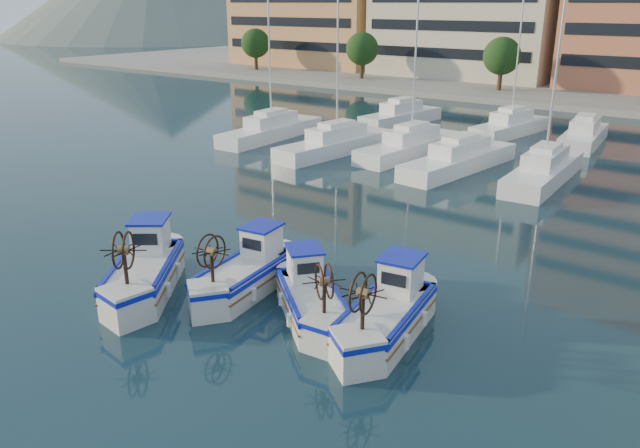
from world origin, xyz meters
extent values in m
plane|color=#1B3547|center=(0.00, 0.00, 0.00)|extent=(300.00, 300.00, 0.00)
cylinder|color=#3F2B19|center=(-50.00, 53.50, 1.50)|extent=(0.50, 0.50, 3.00)
sphere|color=#1F4318|center=(-50.00, 53.50, 4.20)|extent=(4.00, 4.00, 4.00)
cylinder|color=#3F2B19|center=(-32.00, 53.50, 1.50)|extent=(0.50, 0.50, 3.00)
sphere|color=#1F4318|center=(-32.00, 53.50, 4.20)|extent=(4.00, 4.00, 4.00)
cylinder|color=#3F2B19|center=(-14.00, 53.50, 1.50)|extent=(0.50, 0.50, 3.00)
sphere|color=#1F4318|center=(-14.00, 53.50, 4.20)|extent=(4.00, 4.00, 4.00)
cone|color=slate|center=(-140.00, 110.00, 0.00)|extent=(180.00, 180.00, 60.00)
cube|color=white|center=(-18.47, 21.41, 0.50)|extent=(2.87, 10.29, 1.00)
cylinder|color=silver|center=(-18.47, 21.41, 6.00)|extent=(0.12, 0.12, 11.00)
cube|color=white|center=(-11.81, 20.54, 0.50)|extent=(3.17, 10.23, 1.00)
cylinder|color=silver|center=(-11.81, 20.54, 6.00)|extent=(0.12, 0.12, 11.00)
cube|color=white|center=(-7.49, 23.00, 0.50)|extent=(2.92, 9.99, 1.00)
cylinder|color=silver|center=(-7.49, 23.00, 6.00)|extent=(0.12, 0.12, 11.00)
cube|color=white|center=(-3.24, 21.41, 0.50)|extent=(3.23, 10.20, 1.00)
cube|color=white|center=(1.74, 21.81, 0.50)|extent=(2.78, 9.41, 1.00)
cylinder|color=silver|center=(1.74, 21.81, 6.00)|extent=(0.12, 0.12, 11.00)
cube|color=white|center=(-13.89, 32.54, 0.50)|extent=(3.27, 8.75, 1.00)
cube|color=white|center=(-4.85, 33.63, 0.50)|extent=(3.39, 8.60, 1.00)
cylinder|color=silver|center=(-4.85, 33.63, 6.00)|extent=(0.12, 0.12, 11.00)
cube|color=white|center=(0.61, 33.49, 0.50)|extent=(3.10, 8.24, 1.00)
cube|color=silver|center=(-4.48, -0.91, 0.55)|extent=(4.16, 4.60, 1.09)
cube|color=#0D1AA9|center=(-4.48, -0.91, 0.96)|extent=(4.29, 4.74, 0.17)
cube|color=#165FB1|center=(-4.48, -0.91, 0.90)|extent=(3.57, 4.00, 0.06)
cube|color=white|center=(-5.25, 0.08, 1.67)|extent=(1.73, 1.77, 1.14)
cube|color=#0D1AA9|center=(-5.25, 0.08, 2.29)|extent=(1.95, 1.99, 0.08)
cylinder|color=#331E14|center=(-3.33, -2.38, 1.70)|extent=(0.12, 0.12, 1.21)
cylinder|color=brown|center=(-3.33, -2.38, 2.34)|extent=(0.44, 0.43, 0.29)
torus|color=#331E14|center=(-3.45, -2.48, 2.34)|extent=(0.81, 1.01, 1.22)
torus|color=#331E14|center=(-3.20, -2.29, 2.34)|extent=(0.81, 1.01, 1.22)
cube|color=silver|center=(-1.71, 1.23, 0.50)|extent=(2.33, 4.23, 1.00)
cube|color=#0D1AA9|center=(-1.71, 1.23, 0.88)|extent=(2.40, 4.36, 0.15)
cube|color=#165FB1|center=(-1.71, 1.23, 0.82)|extent=(1.89, 3.78, 0.06)
cube|color=white|center=(-1.89, 2.37, 1.53)|extent=(1.23, 1.39, 1.05)
cube|color=#0D1AA9|center=(-1.89, 2.37, 2.10)|extent=(1.40, 1.56, 0.08)
cylinder|color=#331E14|center=(-1.44, -0.47, 1.56)|extent=(0.11, 0.11, 1.11)
cylinder|color=brown|center=(-1.44, -0.47, 2.15)|extent=(0.34, 0.31, 0.27)
torus|color=#331E14|center=(-1.59, -0.49, 2.15)|extent=(0.24, 1.11, 1.12)
torus|color=#331E14|center=(-1.30, -0.44, 2.15)|extent=(0.24, 1.11, 1.12)
cube|color=silver|center=(1.37, 1.14, 0.48)|extent=(4.00, 3.68, 0.96)
cube|color=#0D1AA9|center=(1.37, 1.14, 0.84)|extent=(4.12, 3.79, 0.15)
cube|color=#165FB1|center=(1.37, 1.14, 0.78)|extent=(3.48, 3.16, 0.05)
cube|color=white|center=(0.52, 1.82, 1.46)|extent=(1.55, 1.52, 1.00)
cube|color=#0D1AA9|center=(0.52, 1.82, 2.00)|extent=(1.74, 1.72, 0.07)
cylinder|color=#331E14|center=(2.65, 0.10, 1.48)|extent=(0.11, 0.11, 1.06)
cylinder|color=brown|center=(2.65, 0.10, 2.05)|extent=(0.38, 0.39, 0.25)
torus|color=#331E14|center=(2.56, 0.00, 2.05)|extent=(0.87, 0.72, 1.07)
torus|color=#331E14|center=(2.73, 0.21, 2.05)|extent=(0.87, 0.72, 1.07)
cube|color=silver|center=(3.85, 1.60, 0.52)|extent=(2.47, 4.40, 1.04)
cube|color=#0D1AA9|center=(3.85, 1.60, 0.91)|extent=(2.55, 4.53, 0.16)
cube|color=#165FB1|center=(3.85, 1.60, 0.85)|extent=(2.02, 3.92, 0.06)
cube|color=white|center=(3.65, 2.77, 1.58)|extent=(1.29, 1.46, 1.09)
cube|color=#0D1AA9|center=(3.65, 2.77, 2.18)|extent=(1.47, 1.63, 0.08)
cylinder|color=#331E14|center=(4.16, -0.16, 1.61)|extent=(0.12, 0.12, 1.15)
cylinder|color=brown|center=(4.16, -0.16, 2.23)|extent=(0.36, 0.33, 0.28)
torus|color=#331E14|center=(4.01, -0.18, 2.23)|extent=(0.27, 1.15, 1.16)
torus|color=#331E14|center=(4.31, -0.13, 2.23)|extent=(0.27, 1.15, 1.16)
camera|label=1|loc=(12.51, -12.92, 9.63)|focal=35.00mm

